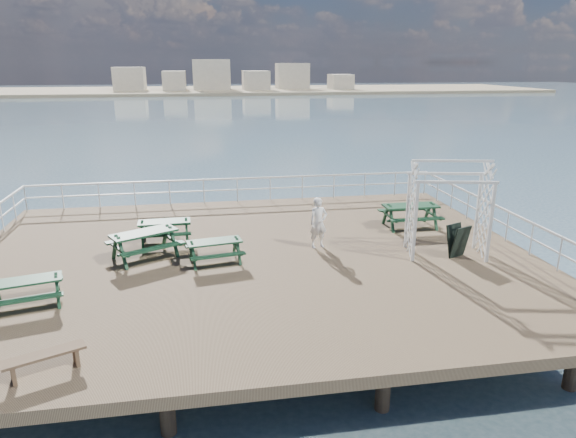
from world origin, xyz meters
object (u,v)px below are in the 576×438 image
at_px(picnic_table_c, 410,211).
at_px(picnic_table_d, 27,287).
at_px(person, 318,223).
at_px(flat_bench_far, 45,358).
at_px(picnic_table_b, 165,227).
at_px(picnic_table_e, 215,247).
at_px(trellis_arbor, 448,213).
at_px(picnic_table_a, 144,239).

xyz_separation_m(picnic_table_c, picnic_table_d, (-12.16, -4.62, -0.11)).
bearing_deg(person, flat_bench_far, -150.31).
bearing_deg(picnic_table_d, picnic_table_b, 40.76).
relative_size(picnic_table_d, picnic_table_e, 1.05).
distance_m(picnic_table_e, flat_bench_far, 6.50).
bearing_deg(trellis_arbor, picnic_table_d, -160.31).
bearing_deg(flat_bench_far, picnic_table_e, 32.70).
height_order(picnic_table_a, picnic_table_c, picnic_table_a).
height_order(picnic_table_c, picnic_table_d, picnic_table_c).
relative_size(picnic_table_b, picnic_table_c, 0.90).
distance_m(picnic_table_a, picnic_table_d, 3.97).
bearing_deg(picnic_table_c, picnic_table_b, -178.62).
relative_size(picnic_table_c, picnic_table_d, 1.04).
distance_m(picnic_table_c, trellis_arbor, 3.01).
distance_m(picnic_table_e, trellis_arbor, 7.44).
xyz_separation_m(picnic_table_c, picnic_table_e, (-7.37, -2.40, -0.11)).
xyz_separation_m(picnic_table_a, picnic_table_b, (0.54, 1.45, -0.08)).
relative_size(flat_bench_far, trellis_arbor, 0.50).
xyz_separation_m(picnic_table_b, picnic_table_d, (-3.15, -4.43, -0.03)).
distance_m(picnic_table_d, flat_bench_far, 3.48).
bearing_deg(trellis_arbor, flat_bench_far, -143.92).
xyz_separation_m(flat_bench_far, person, (7.00, 6.29, 0.52)).
distance_m(picnic_table_a, person, 5.65).
xyz_separation_m(picnic_table_d, person, (8.26, 3.05, 0.33)).
xyz_separation_m(picnic_table_c, trellis_arbor, (-0.00, -2.91, 0.75)).
height_order(picnic_table_c, picnic_table_e, picnic_table_c).
height_order(picnic_table_b, picnic_table_c, picnic_table_c).
distance_m(picnic_table_b, picnic_table_e, 2.76).
distance_m(picnic_table_c, picnic_table_d, 13.01).
relative_size(picnic_table_d, flat_bench_far, 1.25).
height_order(picnic_table_a, person, person).
bearing_deg(picnic_table_b, trellis_arbor, -18.90).
height_order(picnic_table_d, flat_bench_far, picnic_table_d).
distance_m(picnic_table_c, flat_bench_far, 13.44).
xyz_separation_m(picnic_table_d, picnic_table_e, (4.79, 2.22, -0.00)).
distance_m(picnic_table_c, person, 4.21).
height_order(picnic_table_a, picnic_table_e, picnic_table_a).
distance_m(picnic_table_a, picnic_table_e, 2.31).
distance_m(picnic_table_a, flat_bench_far, 6.37).
xyz_separation_m(picnic_table_b, picnic_table_c, (9.01, 0.18, 0.08)).
bearing_deg(picnic_table_e, person, 4.15).
bearing_deg(picnic_table_e, picnic_table_c, 8.69).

